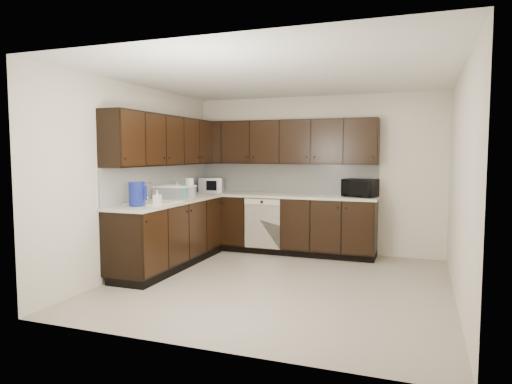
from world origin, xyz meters
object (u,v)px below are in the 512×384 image
(sink, at_px, (158,207))
(toaster_oven, at_px, (212,185))
(blue_pitcher, at_px, (137,194))
(microwave, at_px, (360,188))
(storage_bin, at_px, (175,193))

(sink, distance_m, toaster_oven, 1.71)
(blue_pitcher, bearing_deg, sink, 70.49)
(microwave, relative_size, toaster_oven, 1.24)
(microwave, xyz_separation_m, toaster_oven, (-2.45, -0.01, -0.01))
(sink, xyz_separation_m, blue_pitcher, (-0.01, -0.45, 0.21))
(sink, bearing_deg, microwave, 35.17)
(sink, height_order, storage_bin, sink)
(storage_bin, bearing_deg, blue_pitcher, -93.86)
(sink, relative_size, storage_bin, 1.69)
(sink, height_order, blue_pitcher, blue_pitcher)
(microwave, height_order, storage_bin, microwave)
(toaster_oven, relative_size, blue_pitcher, 1.29)
(sink, distance_m, blue_pitcher, 0.49)
(storage_bin, bearing_deg, toaster_oven, 92.67)
(microwave, bearing_deg, toaster_oven, -162.92)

